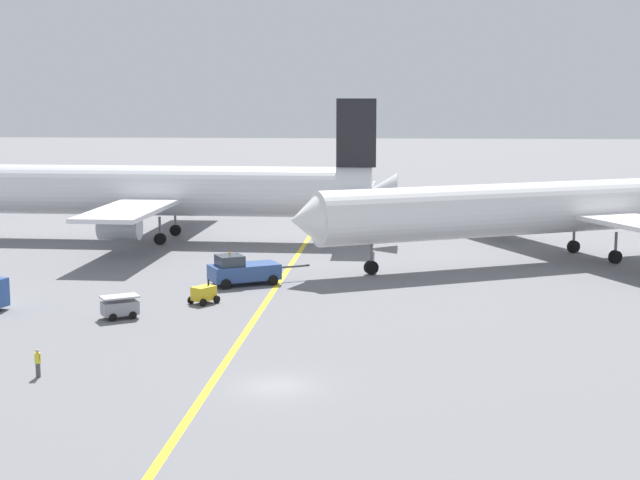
# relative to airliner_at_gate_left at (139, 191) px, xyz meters

# --- Properties ---
(ground_plane) EXTENTS (600.00, 600.00, 0.00)m
(ground_plane) POSITION_rel_airliner_at_gate_left_xyz_m (21.41, -53.75, -5.59)
(ground_plane) COLOR slate
(taxiway_stripe) EXTENTS (3.97, 119.96, 0.01)m
(taxiway_stripe) POSITION_rel_airliner_at_gate_left_xyz_m (17.89, -43.75, -5.59)
(taxiway_stripe) COLOR yellow
(taxiway_stripe) RESTS_ON ground
(airliner_at_gate_left) EXTENTS (59.54, 40.83, 16.06)m
(airliner_at_gate_left) POSITION_rel_airliner_at_gate_left_xyz_m (0.00, 0.00, 0.00)
(airliner_at_gate_left) COLOR silver
(airliner_at_gate_left) RESTS_ON ground
(airliner_being_pushed) EXTENTS (54.92, 46.86, 15.19)m
(airliner_being_pushed) POSITION_rel_airliner_at_gate_left_xyz_m (46.38, -10.51, -0.27)
(airliner_being_pushed) COLOR white
(airliner_being_pushed) RESTS_ON ground
(pushback_tug) EXTENTS (8.86, 5.55, 2.99)m
(pushback_tug) POSITION_rel_airliner_at_gate_left_xyz_m (15.35, -24.89, -4.32)
(pushback_tug) COLOR #2D4C8C
(pushback_tug) RESTS_ON ground
(gse_gpu_cart_small) EXTENTS (2.53, 2.64, 1.90)m
(gse_gpu_cart_small) POSITION_rel_airliner_at_gate_left_xyz_m (13.35, -32.59, -4.80)
(gse_gpu_cart_small) COLOR gold
(gse_gpu_cart_small) RESTS_ON ground
(gse_baggage_cart_trailing) EXTENTS (3.15, 2.76, 1.71)m
(gse_baggage_cart_trailing) POSITION_rel_airliner_at_gate_left_xyz_m (8.01, -37.97, -4.73)
(gse_baggage_cart_trailing) COLOR gray
(gse_baggage_cart_trailing) RESTS_ON ground
(ground_crew_marshaller_foreground) EXTENTS (0.41, 0.43, 1.70)m
(ground_crew_marshaller_foreground) POSITION_rel_airliner_at_gate_left_xyz_m (7.15, -52.85, -4.71)
(ground_crew_marshaller_foreground) COLOR #4C4C51
(ground_crew_marshaller_foreground) RESTS_ON ground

